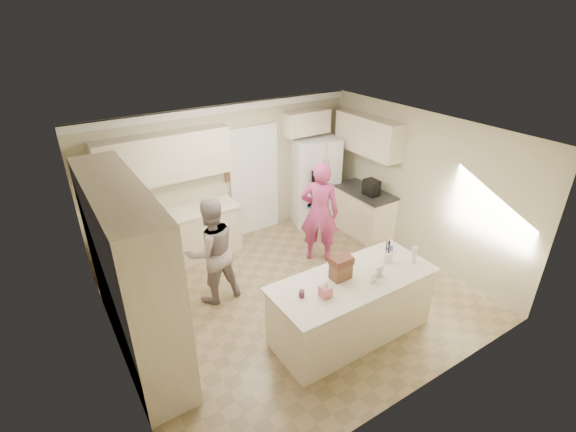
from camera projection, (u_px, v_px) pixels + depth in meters
floor at (295, 296)px, 6.62m from camera, size 5.20×4.60×0.02m
ceiling at (296, 135)px, 5.44m from camera, size 5.20×4.60×0.02m
wall_back at (227, 175)px, 7.76m from camera, size 5.20×0.02×2.60m
wall_front at (419, 312)px, 4.30m from camera, size 5.20×0.02×2.60m
wall_left at (106, 281)px, 4.77m from camera, size 0.02×4.60×2.60m
wall_right at (419, 186)px, 7.29m from camera, size 0.02×4.60×2.60m
crown_back at (223, 109)px, 7.17m from camera, size 5.20×0.08×0.12m
pantry_bank at (131, 274)px, 5.13m from camera, size 0.60×2.60×2.35m
back_base_cab at (178, 239)px, 7.37m from camera, size 2.20×0.60×0.88m
back_countertop at (175, 216)px, 7.15m from camera, size 2.24×0.63×0.04m
back_upper_cab at (165, 158)px, 6.80m from camera, size 2.20×0.35×0.80m
doorway_opening at (254, 182)px, 8.12m from camera, size 0.90×0.06×2.10m
doorway_casing at (255, 182)px, 8.09m from camera, size 1.02×0.03×2.22m
wall_frame_upper at (228, 163)px, 7.63m from camera, size 0.15×0.02×0.20m
wall_frame_lower at (229, 176)px, 7.75m from camera, size 0.15×0.02×0.20m
refrigerator at (314, 181)px, 8.57m from camera, size 1.05×0.91×1.80m
fridge_seam at (325, 186)px, 8.31m from camera, size 0.02×0.02×1.78m
fridge_dispenser at (316, 177)px, 8.08m from camera, size 0.22×0.03×0.35m
fridge_handle_l at (323, 180)px, 8.20m from camera, size 0.02×0.02×0.85m
fridge_handle_r at (327, 179)px, 8.25m from camera, size 0.02×0.02×0.85m
over_fridge_cab at (306, 122)px, 8.06m from camera, size 0.95×0.35×0.45m
right_base_cab at (363, 213)px, 8.28m from camera, size 0.60×1.20×0.88m
right_countertop at (365, 192)px, 8.06m from camera, size 0.63×1.24×0.04m
right_upper_cab at (368, 135)px, 7.80m from camera, size 0.35×1.50×0.70m
coffee_maker at (371, 187)px, 7.82m from camera, size 0.22×0.28×0.30m
island_base at (351, 307)px, 5.69m from camera, size 2.20×0.90×0.88m
island_top at (354, 280)px, 5.48m from camera, size 2.28×0.96×0.05m
utensil_crock at (388, 257)px, 5.79m from camera, size 0.13×0.13×0.15m
tissue_box at (325, 292)px, 5.10m from camera, size 0.13×0.13×0.14m
tissue_plume at (326, 284)px, 5.05m from camera, size 0.08×0.08×0.08m
dollhouse_body at (341, 271)px, 5.42m from camera, size 0.26×0.18×0.22m
dollhouse_roof at (341, 261)px, 5.35m from camera, size 0.28×0.20×0.10m
jam_jar at (302, 294)px, 5.10m from camera, size 0.07×0.07×0.09m
greeting_card_a at (374, 277)px, 5.36m from camera, size 0.12×0.06×0.16m
greeting_card_b at (379, 272)px, 5.47m from camera, size 0.12×0.05×0.16m
water_bottle at (414, 255)px, 5.76m from camera, size 0.07×0.07×0.24m
shaker_salt at (388, 250)px, 6.01m from camera, size 0.05×0.05×0.09m
shaker_pepper at (391, 249)px, 6.04m from camera, size 0.05×0.05×0.09m
teen_boy at (212, 251)px, 6.22m from camera, size 0.83×0.65×1.69m
teen_girl at (319, 213)px, 7.20m from camera, size 0.80×0.77×1.84m
fridge_magnets at (325, 186)px, 8.30m from camera, size 0.76×0.02×1.44m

